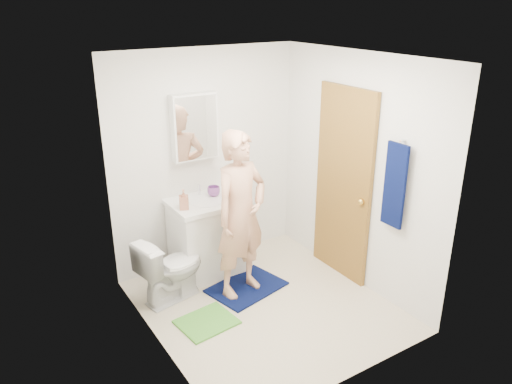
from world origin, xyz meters
TOP-DOWN VIEW (x-y plane):
  - floor at (0.00, 0.00)m, footprint 2.20×2.40m
  - ceiling at (0.00, 0.00)m, footprint 2.20×2.40m
  - wall_back at (0.00, 1.21)m, footprint 2.20×0.02m
  - wall_front at (0.00, -1.21)m, footprint 2.20×0.02m
  - wall_left at (-1.11, 0.00)m, footprint 0.02×2.40m
  - wall_right at (1.11, 0.00)m, footprint 0.02×2.40m
  - vanity_cabinet at (-0.15, 0.91)m, footprint 0.75×0.55m
  - countertop at (-0.15, 0.91)m, footprint 0.79×0.59m
  - sink_basin at (-0.15, 0.91)m, footprint 0.40×0.40m
  - faucet at (-0.15, 1.09)m, footprint 0.03×0.03m
  - medicine_cabinet at (-0.15, 1.14)m, footprint 0.50×0.12m
  - mirror_panel at (-0.15, 1.08)m, footprint 0.46×0.01m
  - door at (1.07, 0.15)m, footprint 0.05×0.80m
  - door_knob at (1.03, -0.17)m, footprint 0.07×0.07m
  - towel at (1.03, -0.57)m, footprint 0.03×0.24m
  - towel_hook at (1.07, -0.57)m, footprint 0.06×0.02m
  - toilet at (-0.72, 0.63)m, footprint 0.74×0.52m
  - bath_mat at (0.01, 0.38)m, footprint 0.85×0.69m
  - green_rug at (-0.62, 0.06)m, footprint 0.55×0.48m
  - soap_dispenser at (-0.45, 0.84)m, footprint 0.12×0.12m
  - toothbrush_cup at (-0.03, 0.99)m, footprint 0.18×0.18m
  - man at (-0.06, 0.36)m, footprint 0.69×0.53m

SIDE VIEW (x-z plane):
  - floor at x=0.00m, z-range -0.02..0.00m
  - green_rug at x=-0.62m, z-range 0.00..0.02m
  - bath_mat at x=0.01m, z-range 0.00..0.02m
  - toilet at x=-0.72m, z-range 0.00..0.69m
  - vanity_cabinet at x=-0.15m, z-range 0.00..0.80m
  - countertop at x=-0.15m, z-range 0.80..0.85m
  - sink_basin at x=-0.15m, z-range 0.83..0.86m
  - man at x=-0.06m, z-range 0.02..1.72m
  - toothbrush_cup at x=-0.03m, z-range 0.85..0.96m
  - faucet at x=-0.15m, z-range 0.85..0.97m
  - door_knob at x=1.03m, z-range 0.91..0.98m
  - soap_dispenser at x=-0.45m, z-range 0.85..1.06m
  - door at x=1.07m, z-range 0.00..2.05m
  - wall_back at x=0.00m, z-range 0.00..2.40m
  - wall_front at x=0.00m, z-range 0.00..2.40m
  - wall_left at x=-1.11m, z-range 0.00..2.40m
  - wall_right at x=1.11m, z-range 0.00..2.40m
  - towel at x=1.03m, z-range 0.85..1.65m
  - medicine_cabinet at x=-0.15m, z-range 1.25..1.95m
  - mirror_panel at x=-0.15m, z-range 1.27..1.93m
  - towel_hook at x=1.07m, z-range 1.66..1.68m
  - ceiling at x=0.00m, z-range 2.40..2.42m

